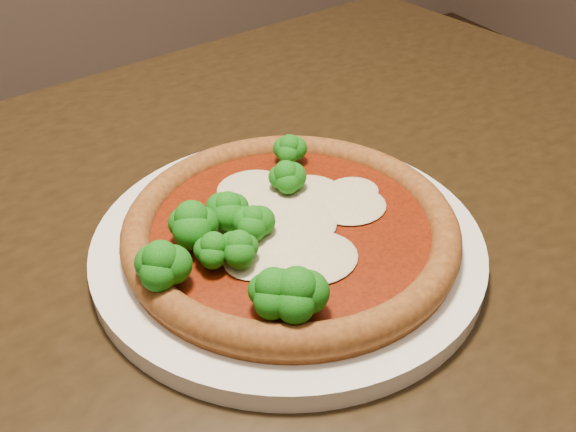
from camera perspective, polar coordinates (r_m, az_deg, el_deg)
dining_table at (r=0.63m, az=-5.58°, el=-9.73°), size 1.39×1.04×0.75m
plate at (r=0.56m, az=0.00°, el=-2.53°), size 0.34×0.34×0.02m
pizza at (r=0.54m, az=-0.40°, el=-1.16°), size 0.29×0.29×0.06m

